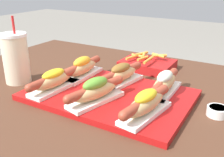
{
  "coord_description": "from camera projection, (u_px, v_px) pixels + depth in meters",
  "views": [
    {
      "loc": [
        0.44,
        -0.7,
        1.05
      ],
      "look_at": [
        0.05,
        -0.03,
        0.75
      ],
      "focal_mm": 42.0,
      "sensor_mm": 36.0,
      "label": 1
    }
  ],
  "objects": [
    {
      "name": "hot_dog_4",
      "position": [
        121.0,
        74.0,
        0.88
      ],
      "size": [
        0.09,
        0.22,
        0.07
      ],
      "color": "white",
      "rests_on": "serving_tray"
    },
    {
      "name": "fries_basket",
      "position": [
        147.0,
        64.0,
        1.08
      ],
      "size": [
        0.21,
        0.16,
        0.06
      ],
      "color": "#B21919",
      "rests_on": "patio_table"
    },
    {
      "name": "hot_dog_1",
      "position": [
        96.0,
        91.0,
        0.75
      ],
      "size": [
        0.1,
        0.22,
        0.08
      ],
      "color": "white",
      "rests_on": "serving_tray"
    },
    {
      "name": "drink_cup",
      "position": [
        16.0,
        58.0,
        0.92
      ],
      "size": [
        0.09,
        0.09,
        0.24
      ],
      "color": "beige",
      "rests_on": "patio_table"
    },
    {
      "name": "hot_dog_5",
      "position": [
        164.0,
        83.0,
        0.81
      ],
      "size": [
        0.06,
        0.22,
        0.07
      ],
      "color": "white",
      "rests_on": "serving_tray"
    },
    {
      "name": "hot_dog_0",
      "position": [
        54.0,
        80.0,
        0.83
      ],
      "size": [
        0.07,
        0.22,
        0.07
      ],
      "color": "white",
      "rests_on": "serving_tray"
    },
    {
      "name": "hot_dog_2",
      "position": [
        146.0,
        104.0,
        0.68
      ],
      "size": [
        0.09,
        0.22,
        0.07
      ],
      "color": "white",
      "rests_on": "serving_tray"
    },
    {
      "name": "hot_dog_3",
      "position": [
        82.0,
        68.0,
        0.94
      ],
      "size": [
        0.06,
        0.22,
        0.07
      ],
      "color": "white",
      "rests_on": "serving_tray"
    },
    {
      "name": "serving_tray",
      "position": [
        109.0,
        95.0,
        0.83
      ],
      "size": [
        0.5,
        0.33,
        0.02
      ],
      "color": "#B71414",
      "rests_on": "patio_table"
    },
    {
      "name": "sauce_bowl",
      "position": [
        217.0,
        111.0,
        0.72
      ],
      "size": [
        0.06,
        0.06,
        0.03
      ],
      "color": "silver",
      "rests_on": "patio_table"
    }
  ]
}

